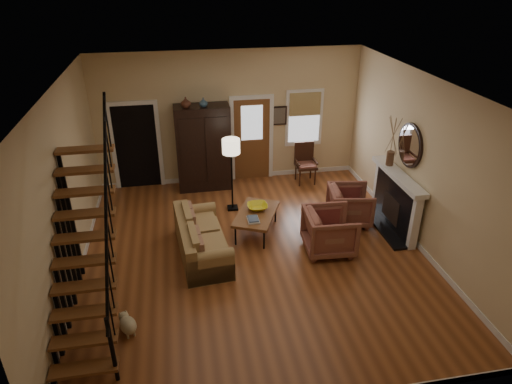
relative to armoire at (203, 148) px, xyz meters
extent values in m
plane|color=brown|center=(0.70, -3.15, -1.05)|extent=(7.00, 7.00, 0.00)
plane|color=white|center=(0.70, -3.15, 2.25)|extent=(7.00, 7.00, 0.00)
cube|color=beige|center=(0.70, 0.35, 0.60)|extent=(6.50, 0.04, 3.30)
cube|color=beige|center=(-2.55, -3.15, 0.60)|extent=(0.04, 7.00, 3.30)
cube|color=beige|center=(3.95, -3.15, 0.60)|extent=(0.04, 7.00, 3.30)
cube|color=black|center=(-1.60, 0.50, 0.00)|extent=(1.00, 0.36, 2.10)
cube|color=brown|center=(1.25, 0.33, 0.00)|extent=(0.90, 0.06, 2.10)
cube|color=silver|center=(2.60, 0.32, 0.50)|extent=(0.96, 0.06, 1.46)
cube|color=black|center=(3.83, -2.65, -0.48)|extent=(0.24, 1.60, 1.15)
cube|color=white|center=(3.77, -2.65, 0.15)|extent=(0.30, 1.95, 0.10)
cylinder|color=silver|center=(3.90, -2.65, 0.80)|extent=(0.05, 0.90, 0.90)
imported|color=#4C2619|center=(-0.35, -0.10, 1.17)|extent=(0.24, 0.24, 0.25)
imported|color=#334C60|center=(0.05, -0.10, 1.16)|extent=(0.20, 0.20, 0.21)
imported|color=gold|center=(0.92, -2.23, -0.52)|extent=(0.43, 0.43, 0.11)
imported|color=maroon|center=(2.16, -3.27, -0.62)|extent=(1.00, 0.98, 0.87)
imported|color=maroon|center=(2.94, -2.31, -0.64)|extent=(1.03, 1.01, 0.82)
camera|label=1|loc=(-0.59, -10.41, 4.07)|focal=32.00mm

